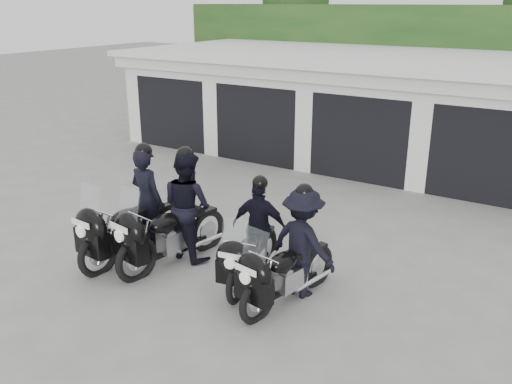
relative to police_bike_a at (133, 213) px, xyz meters
The scene contains 7 objects.
ground 2.07m from the police_bike_a, 26.49° to the left, with size 80.00×80.00×0.00m, color gray.
garage_block 9.08m from the police_bike_a, 79.26° to the left, with size 16.40×6.80×2.96m.
background_vegetation 14.04m from the police_bike_a, 81.49° to the left, with size 20.00×3.90×5.80m.
police_bike_a is the anchor object (origin of this frame).
police_bike_b 0.84m from the police_bike_a, 22.26° to the left, with size 1.13×2.44×2.14m.
police_bike_c 2.33m from the police_bike_a, 12.67° to the left, with size 1.07×2.06×1.81m.
police_bike_d 3.16m from the police_bike_a, ahead, with size 1.23×2.18×1.91m.
Camera 1 is at (4.96, -7.25, 4.43)m, focal length 38.00 mm.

